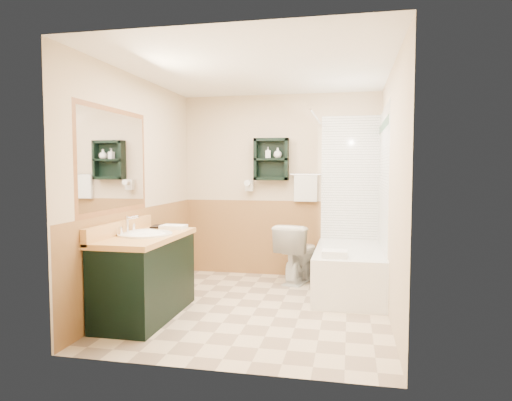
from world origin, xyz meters
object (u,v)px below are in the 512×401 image
object	(u,v)px
vanity	(146,276)
soap_bottle_a	(268,156)
bathtub	(350,271)
hair_dryer	(249,186)
toilet	(298,253)
wall_shelf	(271,159)
vanity_book	(152,217)
soap_bottle_b	(278,154)

from	to	relation	value
vanity	soap_bottle_a	size ratio (longest dim) A/B	8.54
bathtub	soap_bottle_a	world-z (taller)	soap_bottle_a
hair_dryer	toilet	world-z (taller)	hair_dryer
wall_shelf	soap_bottle_a	distance (m)	0.07
toilet	soap_bottle_a	xyz separation A→B (m)	(-0.43, 0.22, 1.24)
hair_dryer	soap_bottle_a	distance (m)	0.48
wall_shelf	soap_bottle_a	size ratio (longest dim) A/B	3.75
wall_shelf	vanity_book	size ratio (longest dim) A/B	2.44
hair_dryer	bathtub	world-z (taller)	hair_dryer
bathtub	soap_bottle_b	world-z (taller)	soap_bottle_b
vanity	bathtub	size ratio (longest dim) A/B	0.83
bathtub	vanity_book	distance (m)	2.30
bathtub	soap_bottle_a	xyz separation A→B (m)	(-1.07, 0.63, 1.34)
wall_shelf	toilet	distance (m)	1.27
hair_dryer	soap_bottle_b	xyz separation A→B (m)	(0.39, -0.03, 0.42)
toilet	soap_bottle_b	bearing A→B (deg)	-21.21
soap_bottle_a	soap_bottle_b	distance (m)	0.13
wall_shelf	soap_bottle_a	bearing A→B (deg)	-173.36
wall_shelf	hair_dryer	bearing A→B (deg)	175.24
bathtub	vanity_book	xyz separation A→B (m)	(-2.08, -0.73, 0.65)
bathtub	soap_bottle_b	bearing A→B (deg)	145.93
soap_bottle_a	wall_shelf	bearing A→B (deg)	6.64
hair_dryer	soap_bottle_a	world-z (taller)	soap_bottle_a
vanity	soap_bottle_b	size ratio (longest dim) A/B	9.23
wall_shelf	soap_bottle_b	distance (m)	0.11
wall_shelf	soap_bottle_b	size ratio (longest dim) A/B	4.05
wall_shelf	toilet	size ratio (longest dim) A/B	0.74
vanity	vanity_book	distance (m)	0.75
vanity_book	hair_dryer	bearing A→B (deg)	52.16
bathtub	toilet	bearing A→B (deg)	146.86
vanity	soap_bottle_a	distance (m)	2.40
hair_dryer	vanity_book	bearing A→B (deg)	-118.51
hair_dryer	soap_bottle_a	bearing A→B (deg)	-6.66
toilet	wall_shelf	bearing A→B (deg)	-15.15
bathtub	toilet	xyz separation A→B (m)	(-0.64, 0.42, 0.11)
soap_bottle_a	soap_bottle_b	world-z (taller)	soap_bottle_b
bathtub	vanity_book	size ratio (longest dim) A/B	6.65
vanity_book	bathtub	bearing A→B (deg)	10.08
bathtub	vanity	bearing A→B (deg)	-146.81
wall_shelf	soap_bottle_b	bearing A→B (deg)	-3.29
toilet	vanity_book	xyz separation A→B (m)	(-1.45, -1.15, 0.55)
toilet	soap_bottle_a	distance (m)	1.33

